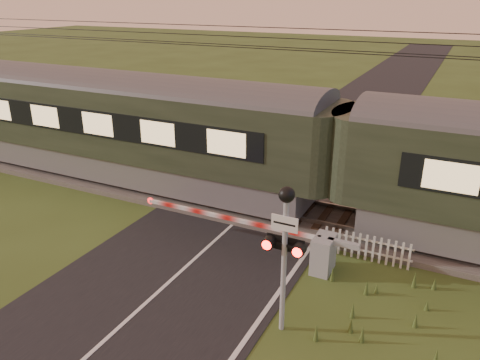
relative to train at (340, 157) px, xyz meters
The scene contains 8 objects.
ground 7.50m from the train, 114.45° to the right, with size 160.00×160.00×0.00m, color #37481B.
road 7.69m from the train, 113.57° to the right, with size 6.00×140.00×0.03m.
track_bed 3.70m from the train, behind, with size 140.00×3.40×0.39m.
overhead_wires 4.53m from the train, behind, with size 120.00×0.62×0.62m.
train is the anchor object (origin of this frame).
boom_gate 3.43m from the train, 87.18° to the right, with size 6.73×0.80×1.07m.
crossing_signal 5.71m from the train, 86.42° to the right, with size 0.89×0.36×3.48m.
picket_fence 3.03m from the train, 53.29° to the right, with size 2.53×0.07×0.80m.
Camera 1 is at (6.27, -7.32, 7.07)m, focal length 35.00 mm.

